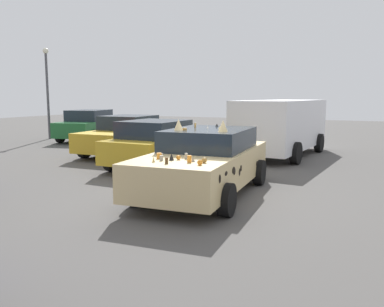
{
  "coord_description": "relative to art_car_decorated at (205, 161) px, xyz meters",
  "views": [
    {
      "loc": [
        -8.07,
        -3.39,
        2.17
      ],
      "look_at": [
        0.0,
        0.3,
        0.9
      ],
      "focal_mm": 37.76,
      "sensor_mm": 36.0,
      "label": 1
    }
  ],
  "objects": [
    {
      "name": "parked_sedan_row_back_far",
      "position": [
        2.48,
        2.56,
        0.0
      ],
      "size": [
        3.99,
        2.12,
        1.45
      ],
      "rotation": [
        0.0,
        0.0,
        -0.04
      ],
      "color": "gold",
      "rests_on": "ground"
    },
    {
      "name": "art_car_decorated",
      "position": [
        0.0,
        0.0,
        0.0
      ],
      "size": [
        4.64,
        2.27,
        1.68
      ],
      "rotation": [
        0.0,
        0.0,
        3.2
      ],
      "color": "#D8BC7F",
      "rests_on": "ground"
    },
    {
      "name": "parked_sedan_behind_left",
      "position": [
        7.83,
        9.41,
        0.01
      ],
      "size": [
        4.64,
        2.62,
        1.49
      ],
      "rotation": [
        0.0,
        0.0,
        0.21
      ],
      "color": "#1E602D",
      "rests_on": "ground"
    },
    {
      "name": "parked_van_near_left",
      "position": [
        6.52,
        -0.29,
        0.41
      ],
      "size": [
        5.55,
        2.58,
        2.01
      ],
      "rotation": [
        0.0,
        0.0,
        -0.09
      ],
      "color": "silver",
      "rests_on": "ground"
    },
    {
      "name": "parked_sedan_behind_right",
      "position": [
        4.46,
        5.01,
        -0.03
      ],
      "size": [
        4.37,
        2.14,
        1.44
      ],
      "rotation": [
        0.0,
        0.0,
        3.17
      ],
      "color": "gold",
      "rests_on": "ground"
    },
    {
      "name": "lot_lamp_post",
      "position": [
        7.44,
        11.69,
        1.98
      ],
      "size": [
        0.28,
        0.28,
        4.51
      ],
      "color": "#4C4C51",
      "rests_on": "ground"
    },
    {
      "name": "ground_plane",
      "position": [
        -0.07,
        -0.0,
        -0.73
      ],
      "size": [
        60.0,
        60.0,
        0.0
      ],
      "primitive_type": "plane",
      "color": "#514F4C"
    }
  ]
}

